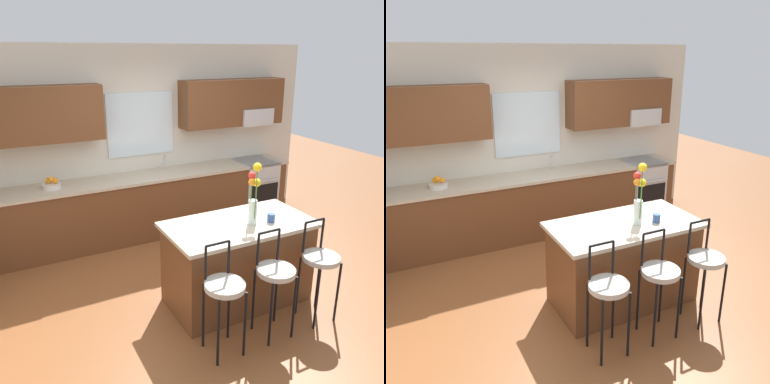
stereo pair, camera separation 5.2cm
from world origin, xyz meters
The scene contains 12 objects.
ground_plane centered at (0.00, 0.00, 0.00)m, with size 14.00×14.00×0.00m, color brown.
back_wall_assembly centered at (0.04, 1.99, 1.51)m, with size 5.60×0.50×2.70m.
counter_run centered at (0.00, 1.70, 0.47)m, with size 4.56×0.64×0.92m.
sink_faucet centered at (0.30, 1.84, 1.06)m, with size 0.02×0.13×0.23m.
oven_range centered at (1.82, 1.68, 0.46)m, with size 0.60×0.64×0.92m.
kitchen_island centered at (0.21, -0.33, 0.46)m, with size 1.56×0.82×0.92m.
bar_stool_near centered at (-0.34, -0.95, 0.64)m, with size 0.36×0.36×1.04m.
bar_stool_middle centered at (0.21, -0.95, 0.64)m, with size 0.36×0.36×1.04m.
bar_stool_far centered at (0.76, -0.95, 0.64)m, with size 0.36×0.36×1.04m.
flower_vase centered at (0.32, -0.41, 1.24)m, with size 0.13×0.17×0.66m.
mug_ceramic centered at (0.52, -0.45, 0.97)m, with size 0.08×0.08×0.09m, color #33518C.
fruit_bowl_oranges centered at (-1.35, 1.71, 0.97)m, with size 0.24×0.24×0.16m.
Camera 2 is at (-1.89, -3.53, 2.60)m, focal length 37.53 mm.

